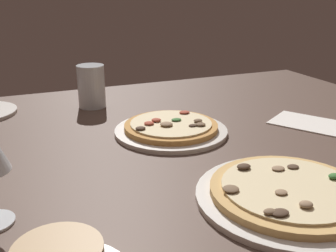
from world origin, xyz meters
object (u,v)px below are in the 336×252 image
Objects in this scene: pizza_main at (171,128)px; water_glass at (92,89)px; paper_menu at (315,124)px; pizza_side at (289,194)px.

water_glass is (12.15, -28.01, 3.85)cm from pizza_main.
water_glass is at bearing -69.65° from paper_menu.
paper_menu is at bearing 166.48° from pizza_main.
water_glass is at bearing -74.50° from pizza_side.
pizza_main is at bearing -45.44° from paper_menu.
water_glass reaches higher than paper_menu.
pizza_side is (-5.50, 35.61, -0.00)cm from pizza_main.
pizza_main is 1.27× the size of paper_menu.
paper_menu is at bearing 142.28° from water_glass.
paper_menu is (-34.92, 8.39, -1.02)cm from pizza_main.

